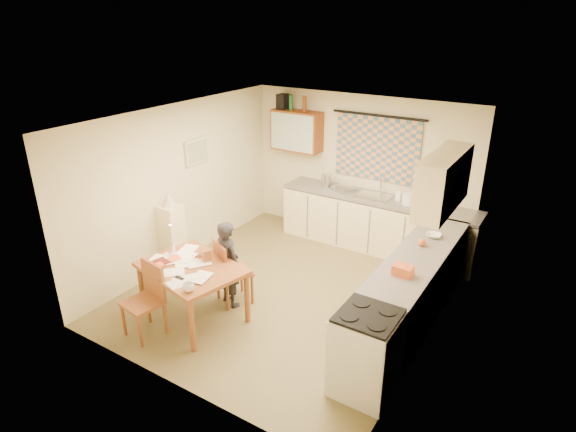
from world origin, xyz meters
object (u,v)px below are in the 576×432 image
Objects in this scene: counter_back at (376,224)px; dining_table at (193,292)px; stove at (366,353)px; counter_right at (412,291)px; chair_far at (233,283)px; shelf_stand at (172,239)px; person at (228,264)px.

dining_table is (-1.22, -3.14, -0.07)m from counter_back.
stove is 2.43m from dining_table.
counter_back is 2.28× the size of dining_table.
counter_right is 2.04× the size of dining_table.
shelf_stand reaches higher than chair_far.
person is 1.33m from shelf_stand.
stove is 1.03× the size of chair_far.
shelf_stand is at bearing -134.60° from counter_back.
shelf_stand is (-2.33, -2.37, 0.09)m from counter_back.
shelf_stand is at bearing 158.24° from dining_table.
chair_far is at bearing 164.47° from stove.
shelf_stand reaches higher than dining_table.
dining_table is at bearing 99.31° from chair_far.
dining_table is at bearing -111.27° from counter_back.
counter_right is 1.46m from stove.
stove reaches higher than counter_right.
stove is at bearing -175.47° from person.
counter_right is 2.81m from dining_table.
person is (-2.24, -0.91, 0.16)m from counter_right.
counter_right is (1.21, -1.72, -0.00)m from counter_back.
dining_table is 1.18× the size of person.
dining_table is 1.34× the size of shelf_stand.
dining_table is 1.56× the size of chair_far.
dining_table is (-2.43, -1.42, -0.07)m from counter_right.
counter_back is at bearing 81.59° from dining_table.
chair_far is (-2.22, -0.85, -0.16)m from counter_right.
stove is at bearing -90.00° from counter_right.
stove is at bearing 11.69° from dining_table.
stove is 2.32m from chair_far.
chair_far is at bearing -159.16° from counter_right.
chair_far is (-2.22, 0.62, -0.19)m from stove.
stove reaches higher than counter_back.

